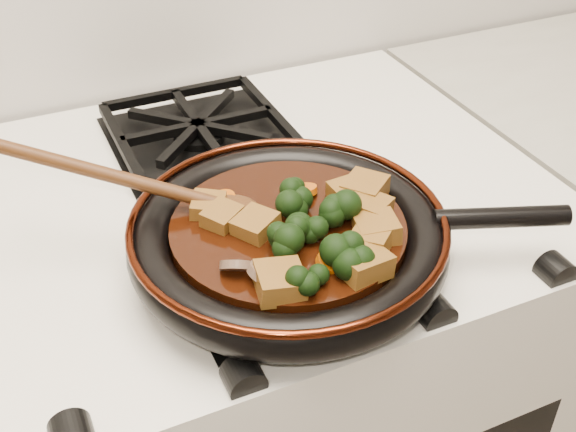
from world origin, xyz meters
name	(u,v)px	position (x,y,z in m)	size (l,w,h in m)	color
stove	(248,426)	(0.00, 1.69, 0.45)	(0.76, 0.60, 0.90)	white
burner_grate_front	(283,250)	(0.00, 1.55, 0.91)	(0.23, 0.23, 0.03)	black
burner_grate_back	(199,131)	(0.00, 1.83, 0.91)	(0.23, 0.23, 0.03)	black
skillet	(290,236)	(0.00, 1.53, 0.94)	(0.44, 0.33, 0.05)	black
braising_sauce	(288,233)	(0.00, 1.53, 0.95)	(0.24, 0.24, 0.02)	black
tofu_cube_0	(377,229)	(0.07, 1.48, 0.97)	(0.04, 0.04, 0.02)	brown
tofu_cube_1	(372,239)	(0.06, 1.47, 0.97)	(0.04, 0.04, 0.02)	brown
tofu_cube_2	(348,192)	(0.08, 1.55, 0.97)	(0.04, 0.03, 0.02)	brown
tofu_cube_3	(222,217)	(-0.06, 1.56, 0.97)	(0.04, 0.03, 0.02)	brown
tofu_cube_4	(256,226)	(-0.04, 1.54, 0.97)	(0.04, 0.04, 0.02)	brown
tofu_cube_5	(280,282)	(-0.05, 1.45, 0.97)	(0.04, 0.04, 0.02)	brown
tofu_cube_6	(369,208)	(0.08, 1.52, 0.97)	(0.04, 0.04, 0.02)	brown
tofu_cube_7	(362,263)	(0.03, 1.44, 0.97)	(0.04, 0.05, 0.02)	brown
tofu_cube_8	(208,207)	(-0.07, 1.59, 0.97)	(0.04, 0.03, 0.02)	brown
tofu_cube_9	(365,189)	(0.10, 1.55, 0.97)	(0.04, 0.04, 0.02)	brown
broccoli_floret_0	(338,214)	(0.05, 1.51, 0.97)	(0.06, 0.06, 0.05)	black
broccoli_floret_1	(350,257)	(0.02, 1.45, 0.97)	(0.06, 0.06, 0.06)	black
broccoli_floret_2	(304,277)	(-0.03, 1.44, 0.97)	(0.05, 0.05, 0.05)	black
broccoli_floret_3	(290,244)	(-0.02, 1.49, 0.97)	(0.06, 0.06, 0.05)	black
broccoli_floret_4	(310,225)	(0.01, 1.51, 0.97)	(0.06, 0.06, 0.05)	black
broccoli_floret_5	(295,202)	(0.02, 1.55, 0.97)	(0.06, 0.06, 0.05)	black
carrot_coin_0	(302,191)	(0.04, 1.58, 0.96)	(0.03, 0.03, 0.01)	#B94C05
carrot_coin_1	(222,201)	(-0.05, 1.59, 0.96)	(0.03, 0.03, 0.01)	#B94C05
carrot_coin_2	(330,262)	(0.01, 1.46, 0.96)	(0.03, 0.03, 0.01)	#B94C05
carrot_coin_3	(272,288)	(-0.06, 1.45, 0.96)	(0.03, 0.03, 0.01)	#B94C05
mushroom_slice_0	(364,249)	(0.05, 1.46, 0.97)	(0.03, 0.03, 0.01)	brown
mushroom_slice_1	(237,266)	(-0.07, 1.49, 0.97)	(0.03, 0.03, 0.01)	brown
mushroom_slice_2	(266,274)	(-0.05, 1.47, 0.97)	(0.04, 0.04, 0.01)	brown
wooden_spoon	(161,189)	(-0.11, 1.61, 0.98)	(0.15, 0.10, 0.26)	#4A270F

